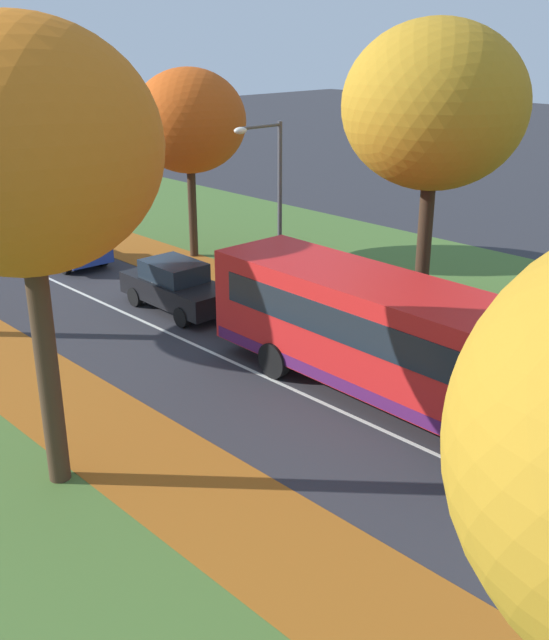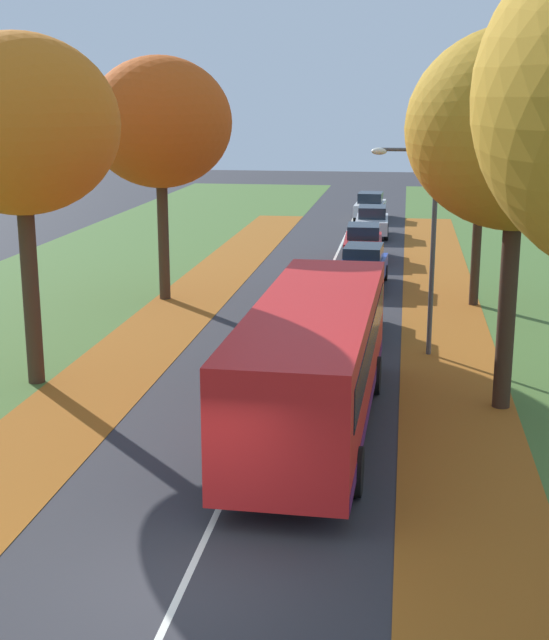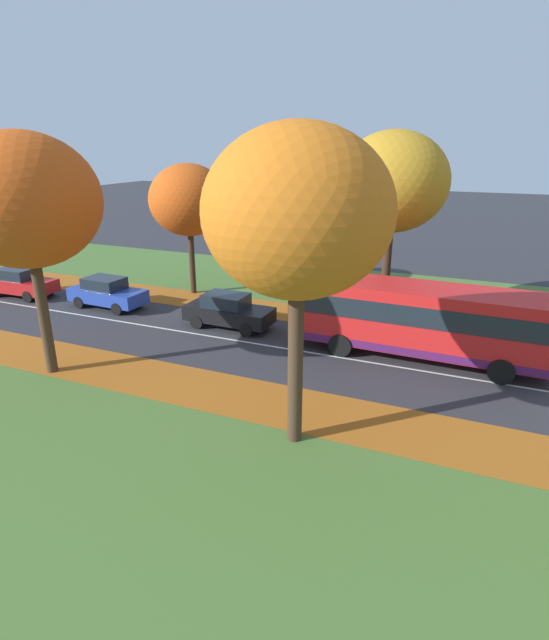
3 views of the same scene
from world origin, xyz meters
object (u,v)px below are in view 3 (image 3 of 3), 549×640
(tree_right_near, at_px, (393,183))
(tree_right_mid, at_px, (189,200))
(car_red_third_in_line, at_px, (20,282))
(streetlamp_right, at_px, (288,245))
(bus, at_px, (420,318))
(tree_left_near, at_px, (298,214))
(car_blue_following, at_px, (107,293))
(car_black_lead, at_px, (228,311))
(tree_left_mid, at_px, (25,201))

(tree_right_near, relative_size, tree_right_mid, 1.22)
(car_red_third_in_line, bearing_deg, streetlamp_right, -81.35)
(tree_right_near, xyz_separation_m, tree_right_mid, (0.10, 11.14, -1.28))
(bus, bearing_deg, tree_right_mid, 71.64)
(bus, bearing_deg, tree_left_near, 162.03)
(tree_right_mid, xyz_separation_m, car_blue_following, (-4.15, 2.76, -4.51))
(tree_right_mid, distance_m, streetlamp_right, 7.25)
(streetlamp_right, xyz_separation_m, car_blue_following, (-2.07, 9.52, -2.92))
(tree_right_near, bearing_deg, car_blue_following, 106.24)
(car_black_lead, distance_m, car_red_third_in_line, 13.40)
(tree_left_near, bearing_deg, car_black_lead, 39.22)
(car_blue_following, bearing_deg, car_black_lead, -91.40)
(tree_left_mid, bearing_deg, tree_right_near, -43.01)
(tree_right_near, relative_size, bus, 0.85)
(tree_right_mid, bearing_deg, streetlamp_right, -107.05)
(tree_left_near, xyz_separation_m, car_black_lead, (7.72, 6.30, -5.81))
(tree_left_near, bearing_deg, car_red_third_in_line, 68.88)
(streetlamp_right, xyz_separation_m, bus, (-2.37, -6.63, -2.04))
(tree_left_mid, relative_size, car_red_third_in_line, 2.06)
(tree_right_near, height_order, bus, tree_right_near)
(streetlamp_right, bearing_deg, tree_right_mid, 72.95)
(streetlamp_right, distance_m, car_black_lead, 4.27)
(tree_right_mid, height_order, streetlamp_right, tree_right_mid)
(tree_left_near, bearing_deg, streetlamp_right, 22.64)
(car_black_lead, height_order, car_blue_following, same)
(tree_left_near, height_order, streetlamp_right, tree_left_near)
(tree_right_mid, height_order, car_blue_following, tree_right_mid)
(tree_right_mid, relative_size, car_black_lead, 1.73)
(tree_left_mid, distance_m, tree_right_mid, 11.41)
(car_red_third_in_line, bearing_deg, tree_left_mid, -126.19)
(bus, bearing_deg, tree_left_mid, 118.42)
(car_black_lead, bearing_deg, car_red_third_in_line, 90.48)
(tree_left_near, distance_m, tree_right_mid, 16.32)
(tree_right_near, bearing_deg, streetlamp_right, 114.31)
(tree_left_near, bearing_deg, tree_right_mid, 42.20)
(tree_right_mid, xyz_separation_m, bus, (-4.44, -13.39, -3.62))
(tree_left_mid, height_order, tree_right_mid, tree_left_mid)
(streetlamp_right, relative_size, bus, 0.57)
(car_red_third_in_line, bearing_deg, tree_left_near, -111.12)
(bus, height_order, car_red_third_in_line, bus)
(tree_right_near, distance_m, car_red_third_in_line, 21.19)
(car_black_lead, bearing_deg, tree_left_near, -140.78)
(tree_right_near, distance_m, bus, 6.92)
(tree_right_near, bearing_deg, car_black_lead, 122.98)
(car_black_lead, bearing_deg, streetlamp_right, -43.57)
(tree_left_mid, distance_m, car_red_third_in_line, 12.96)
(tree_right_mid, height_order, car_red_third_in_line, tree_right_mid)
(tree_left_near, relative_size, streetlamp_right, 1.48)
(tree_right_near, xyz_separation_m, streetlamp_right, (-1.98, 4.37, -2.86))
(car_black_lead, bearing_deg, car_blue_following, 88.60)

